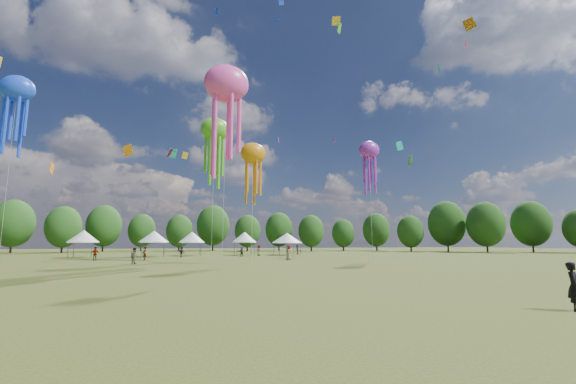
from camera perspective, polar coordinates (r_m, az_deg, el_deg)
name	(u,v)px	position (r m, az deg, el deg)	size (l,w,h in m)	color
ground	(367,312)	(12.54, 12.33, -17.92)	(300.00, 300.00, 0.00)	#384416
observer_main	(574,286)	(15.48, 38.28, -11.54)	(0.58, 0.38, 1.58)	black
spectator_near	(134,256)	(42.17, -23.00, -9.23)	(0.82, 0.64, 1.69)	gray
spectators_far	(236,252)	(58.39, -8.18, -9.24)	(33.51, 23.13, 1.93)	gray
festival_tents	(205,237)	(65.61, -12.93, -6.93)	(38.61, 8.96, 4.28)	#47474C
show_kites	(205,120)	(49.15, -12.93, 10.88)	(48.29, 16.73, 24.95)	#48C320
small_kites	(217,53)	(59.08, -11.07, 20.62)	(83.18, 59.12, 45.77)	#48C320
treeline	(187,221)	(73.45, -15.62, -4.33)	(201.57, 95.24, 13.43)	#38281C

